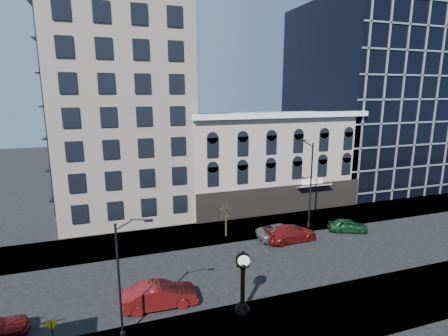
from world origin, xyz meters
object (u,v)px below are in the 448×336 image
object	(u,v)px
car_near_b	(160,295)
street_lamp_near	(127,248)
warning_sign	(52,329)
street_clock	(243,285)

from	to	relation	value
car_near_b	street_lamp_near	bearing A→B (deg)	144.17
warning_sign	car_near_b	size ratio (longest dim) A/B	0.41
street_lamp_near	car_near_b	xyz separation A→B (m)	(2.12, 2.73, -5.16)
street_lamp_near	street_clock	bearing A→B (deg)	14.26
street_clock	warning_sign	world-z (taller)	street_clock
street_lamp_near	warning_sign	world-z (taller)	street_lamp_near
street_clock	street_lamp_near	xyz separation A→B (m)	(-7.34, -0.13, 3.86)
street_lamp_near	warning_sign	bearing A→B (deg)	-168.46
street_clock	street_lamp_near	bearing A→B (deg)	-159.52
street_clock	warning_sign	size ratio (longest dim) A/B	2.09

